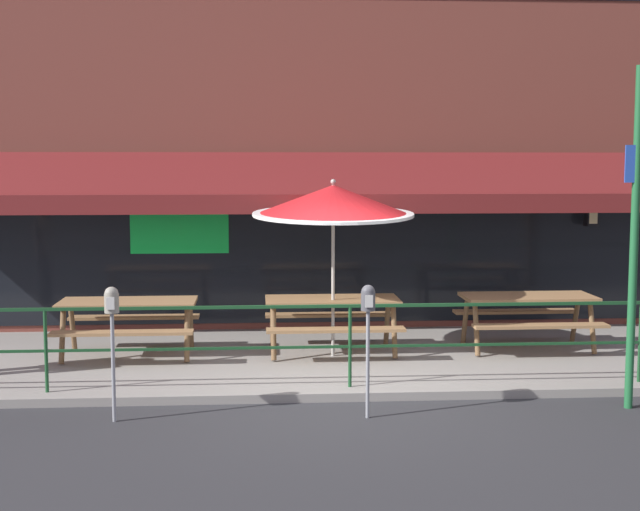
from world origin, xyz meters
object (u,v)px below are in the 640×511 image
object	(u,v)px
picnic_table_left	(128,312)
picnic_table_centre	(332,310)
patio_umbrella_centre	(333,201)
picnic_table_right	(528,306)
parking_meter_near	(112,313)
street_sign_pole	(634,235)
parking_meter_far	(368,311)

from	to	relation	value
picnic_table_left	picnic_table_centre	distance (m)	2.73
picnic_table_left	patio_umbrella_centre	bearing A→B (deg)	-2.56
patio_umbrella_centre	picnic_table_right	bearing A→B (deg)	4.60
parking_meter_near	street_sign_pole	size ratio (longest dim) A/B	0.38
picnic_table_centre	parking_meter_near	world-z (taller)	parking_meter_near
picnic_table_right	parking_meter_near	xyz separation A→B (m)	(-5.24, -2.77, 0.44)
picnic_table_centre	street_sign_pole	xyz separation A→B (m)	(3.06, -2.55, 1.21)
street_sign_pole	parking_meter_near	bearing A→B (deg)	-178.68
patio_umbrella_centre	parking_meter_far	bearing A→B (deg)	-86.78
patio_umbrella_centre	parking_meter_near	distance (m)	3.72
picnic_table_centre	parking_meter_near	xyz separation A→B (m)	(-2.51, -2.68, 0.44)
parking_meter_near	parking_meter_far	size ratio (longest dim) A/B	1.00
parking_meter_near	street_sign_pole	bearing A→B (deg)	1.32
picnic_table_right	picnic_table_left	bearing A→B (deg)	-178.97
patio_umbrella_centre	parking_meter_far	distance (m)	2.80
picnic_table_left	patio_umbrella_centre	distance (m)	3.10
picnic_table_centre	street_sign_pole	world-z (taller)	street_sign_pole
picnic_table_right	parking_meter_far	xyz separation A→B (m)	(-2.58, -2.82, 0.44)
parking_meter_near	picnic_table_left	bearing A→B (deg)	94.76
picnic_table_right	parking_meter_far	distance (m)	3.85
picnic_table_right	parking_meter_far	bearing A→B (deg)	-132.53
picnic_table_left	parking_meter_near	xyz separation A→B (m)	(0.22, -2.67, 0.44)
picnic_table_left	street_sign_pole	world-z (taller)	street_sign_pole
picnic_table_left	picnic_table_right	world-z (taller)	same
picnic_table_centre	picnic_table_right	world-z (taller)	same
parking_meter_far	street_sign_pole	size ratio (longest dim) A/B	0.38
patio_umbrella_centre	parking_meter_near	bearing A→B (deg)	-134.53
parking_meter_near	picnic_table_right	bearing A→B (deg)	27.86
parking_meter_far	picnic_table_left	bearing A→B (deg)	136.61
picnic_table_centre	patio_umbrella_centre	world-z (taller)	patio_umbrella_centre
parking_meter_near	street_sign_pole	xyz separation A→B (m)	(5.57, 0.13, 0.77)
picnic_table_left	parking_meter_near	bearing A→B (deg)	-85.24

